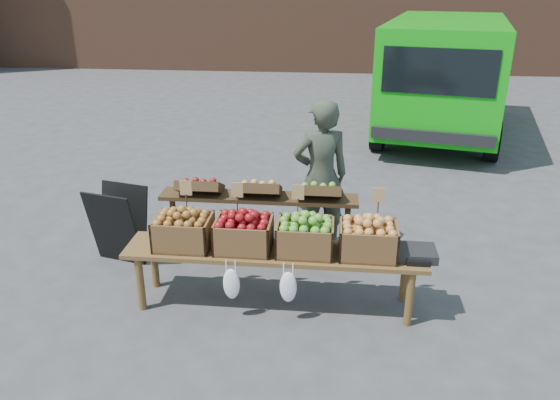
# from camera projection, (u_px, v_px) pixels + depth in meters

# --- Properties ---
(ground) EXTENTS (80.00, 80.00, 0.00)m
(ground) POSITION_uv_depth(u_px,v_px,m) (208.00, 299.00, 5.19)
(ground) COLOR #3F3F42
(delivery_van) EXTENTS (3.12, 5.07, 2.11)m
(delivery_van) POSITION_uv_depth(u_px,v_px,m) (443.00, 78.00, 10.21)
(delivery_van) COLOR #0B9E0F
(delivery_van) RESTS_ON ground
(vendor) EXTENTS (0.71, 0.57, 1.69)m
(vendor) POSITION_uv_depth(u_px,v_px,m) (321.00, 177.00, 5.87)
(vendor) COLOR #323B2D
(vendor) RESTS_ON ground
(chalkboard_sign) EXTENTS (0.61, 0.43, 0.84)m
(chalkboard_sign) POSITION_uv_depth(u_px,v_px,m) (119.00, 225.00, 5.74)
(chalkboard_sign) COLOR black
(chalkboard_sign) RESTS_ON ground
(back_table) EXTENTS (2.10, 0.44, 1.04)m
(back_table) POSITION_uv_depth(u_px,v_px,m) (259.00, 221.00, 5.60)
(back_table) COLOR #382615
(back_table) RESTS_ON ground
(display_bench) EXTENTS (2.70, 0.56, 0.57)m
(display_bench) POSITION_uv_depth(u_px,v_px,m) (274.00, 278.00, 5.00)
(display_bench) COLOR brown
(display_bench) RESTS_ON ground
(crate_golden_apples) EXTENTS (0.50, 0.40, 0.28)m
(crate_golden_apples) POSITION_uv_depth(u_px,v_px,m) (183.00, 232.00, 4.92)
(crate_golden_apples) COLOR olive
(crate_golden_apples) RESTS_ON display_bench
(crate_russet_pears) EXTENTS (0.50, 0.40, 0.28)m
(crate_russet_pears) POSITION_uv_depth(u_px,v_px,m) (244.00, 235.00, 4.87)
(crate_russet_pears) COLOR #780807
(crate_russet_pears) RESTS_ON display_bench
(crate_red_apples) EXTENTS (0.50, 0.40, 0.28)m
(crate_red_apples) POSITION_uv_depth(u_px,v_px,m) (305.00, 237.00, 4.81)
(crate_red_apples) COLOR #439022
(crate_red_apples) RESTS_ON display_bench
(crate_green_apples) EXTENTS (0.50, 0.40, 0.28)m
(crate_green_apples) POSITION_uv_depth(u_px,v_px,m) (368.00, 240.00, 4.76)
(crate_green_apples) COLOR #B69D40
(crate_green_apples) RESTS_ON display_bench
(weighing_scale) EXTENTS (0.34, 0.30, 0.08)m
(weighing_scale) POSITION_uv_depth(u_px,v_px,m) (416.00, 253.00, 4.76)
(weighing_scale) COLOR black
(weighing_scale) RESTS_ON display_bench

